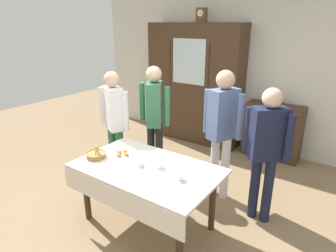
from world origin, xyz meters
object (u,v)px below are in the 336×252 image
person_by_cabinet (223,123)px  person_beside_shelf (114,116)px  dining_table (145,177)px  person_near_right_end (267,144)px  mantel_clock (202,15)px  tea_cup_far_right (140,164)px  wall_cabinet (194,84)px  spoon_near_right (131,147)px  bookshelf_low (273,131)px  pastry_plate (122,154)px  book_stack (277,102)px  person_behind_table_left (154,112)px  tea_cup_near_right (180,178)px  bread_basket (96,155)px  spoon_far_right (118,170)px  tea_cup_center (159,166)px

person_by_cabinet → person_beside_shelf: size_ratio=1.06×
dining_table → person_near_right_end: (1.00, 0.86, 0.33)m
mantel_clock → tea_cup_far_right: size_ratio=1.85×
wall_cabinet → spoon_near_right: bearing=-79.6°
bookshelf_low → pastry_plate: bookshelf_low is taller
wall_cabinet → bookshelf_low: bearing=1.9°
bookshelf_low → person_by_cabinet: 1.72m
book_stack → pastry_plate: book_stack is taller
dining_table → mantel_clock: size_ratio=6.50×
person_near_right_end → person_behind_table_left: person_behind_table_left is taller
tea_cup_near_right → bread_basket: size_ratio=0.54×
person_by_cabinet → spoon_far_right: bearing=-116.3°
wall_cabinet → person_by_cabinet: size_ratio=1.31×
wall_cabinet → mantel_clock: bearing=-0.4°
spoon_far_right → person_near_right_end: (1.21, 1.06, 0.22)m
wall_cabinet → person_near_right_end: bearing=-42.2°
book_stack → person_near_right_end: bearing=-77.8°
bread_basket → tea_cup_center: bearing=15.0°
tea_cup_center → spoon_near_right: bearing=158.9°
tea_cup_near_right → person_near_right_end: person_near_right_end is taller
tea_cup_far_right → tea_cup_center: 0.21m
spoon_far_right → person_behind_table_left: bearing=109.3°
dining_table → person_near_right_end: bearing=40.6°
tea_cup_center → spoon_near_right: size_ratio=1.09×
mantel_clock → bread_basket: (0.18, -2.71, -1.55)m
dining_table → book_stack: size_ratio=6.78×
tea_cup_near_right → person_by_cabinet: 1.06m
bookshelf_low → person_near_right_end: 1.88m
tea_cup_far_right → tea_cup_center: (0.19, 0.08, -0.00)m
wall_cabinet → spoon_far_right: wall_cabinet is taller
book_stack → person_behind_table_left: (-1.23, -1.66, 0.03)m
dining_table → tea_cup_far_right: tea_cup_far_right is taller
dining_table → spoon_near_right: bearing=146.6°
pastry_plate → spoon_far_right: pastry_plate is taller
person_beside_shelf → person_by_cabinet: bearing=16.8°
pastry_plate → person_behind_table_left: 0.94m
tea_cup_far_right → person_beside_shelf: 1.15m
tea_cup_center → person_by_cabinet: 1.02m
mantel_clock → tea_cup_far_right: bearing=-74.1°
spoon_far_right → person_behind_table_left: 1.27m
dining_table → book_stack: (0.62, 2.64, 0.35)m
mantel_clock → pastry_plate: mantel_clock is taller
mantel_clock → pastry_plate: 2.97m
mantel_clock → bread_basket: mantel_clock is taller
tea_cup_near_right → pastry_plate: (-0.85, 0.09, -0.01)m
mantel_clock → bread_basket: 3.12m
spoon_far_right → tea_cup_far_right: bearing=56.1°
dining_table → person_by_cabinet: 1.17m
pastry_plate → person_near_right_end: size_ratio=0.18×
mantel_clock → person_near_right_end: size_ratio=0.15×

